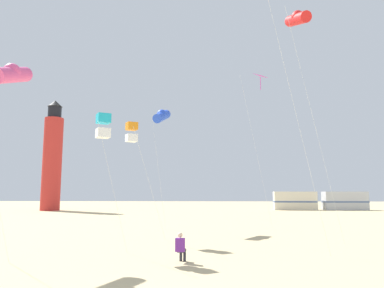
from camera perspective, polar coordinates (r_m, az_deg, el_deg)
kite_flyer_standing at (r=14.70m, az=-1.80°, el=-15.92°), size 0.42×0.55×1.16m
kite_tube_scarlet at (r=24.28m, az=16.42°, el=18.56°), size 2.84×2.98×14.03m
kite_box_orange at (r=21.33m, az=-9.55°, el=1.84°), size 2.42×2.51×6.79m
kite_tube_blue at (r=27.79m, az=-4.81°, el=4.47°), size 1.29×2.58×9.25m
kite_tube_rainbow at (r=18.37m, az=-26.67°, el=9.88°), size 2.14×2.51×8.71m
kite_diamond_magenta at (r=30.53m, az=10.72°, el=9.55°), size 2.35×2.35×12.51m
kite_box_cyan at (r=17.44m, az=-13.90°, el=2.78°), size 1.68×1.68×6.40m
lighthouse_distant at (r=58.42m, az=-21.28°, el=-2.10°), size 2.80×2.80×16.80m
rv_van_cream at (r=58.63m, az=16.00°, el=-8.65°), size 6.58×2.76×2.80m
rv_van_silver at (r=60.49m, az=23.09°, el=-8.30°), size 6.45×2.36×2.80m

